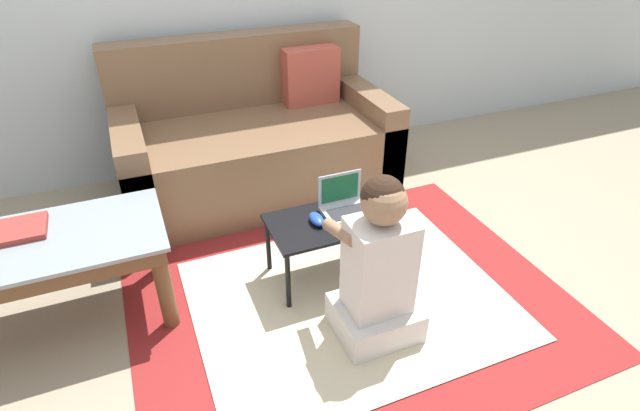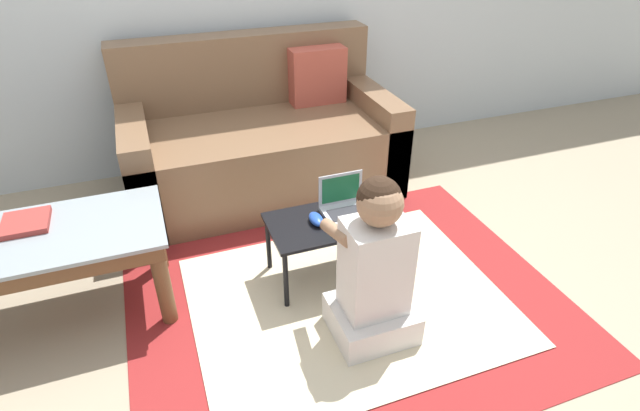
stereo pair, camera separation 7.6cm
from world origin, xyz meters
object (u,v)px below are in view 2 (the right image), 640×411
at_px(laptop_desk, 332,226).
at_px(computer_mouse, 316,219).
at_px(book_on_table, 26,223).
at_px(laptop, 345,207).
at_px(couch, 261,140).
at_px(person_seated, 374,271).
at_px(coffee_table, 48,248).

height_order(laptop_desk, computer_mouse, computer_mouse).
bearing_deg(book_on_table, laptop, -8.77).
distance_m(couch, computer_mouse, 1.03).
xyz_separation_m(couch, person_seated, (0.11, -1.46, 0.03)).
distance_m(couch, laptop, 1.01).
relative_size(couch, coffee_table, 1.69).
height_order(laptop, book_on_table, laptop).
bearing_deg(laptop, couch, 99.53).
distance_m(person_seated, book_on_table, 1.50).
relative_size(coffee_table, book_on_table, 4.97).
xyz_separation_m(couch, laptop_desk, (0.09, -1.03, -0.02)).
height_order(coffee_table, laptop, laptop).
xyz_separation_m(laptop, computer_mouse, (-0.16, -0.03, -0.01)).
bearing_deg(book_on_table, couch, 32.39).
bearing_deg(laptop_desk, computer_mouse, 179.04).
distance_m(laptop_desk, computer_mouse, 0.10).
relative_size(computer_mouse, book_on_table, 0.59).
height_order(couch, laptop, couch).
relative_size(person_seated, book_on_table, 3.98).
height_order(coffee_table, laptop_desk, coffee_table).
height_order(computer_mouse, person_seated, person_seated).
height_order(coffee_table, book_on_table, book_on_table).
bearing_deg(person_seated, couch, 94.12).
bearing_deg(person_seated, coffee_table, 155.17).
bearing_deg(laptop, book_on_table, 171.23).
bearing_deg(book_on_table, coffee_table, -52.92).
bearing_deg(person_seated, book_on_table, 153.04).
distance_m(laptop, computer_mouse, 0.17).
relative_size(couch, book_on_table, 8.39).
bearing_deg(computer_mouse, laptop, 11.67).
height_order(couch, book_on_table, couch).
bearing_deg(laptop_desk, laptop, 23.70).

